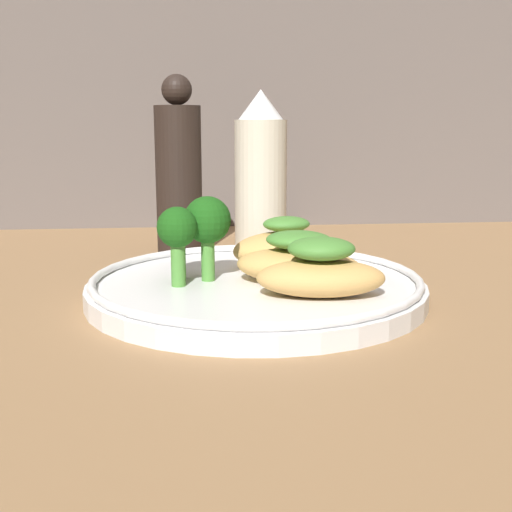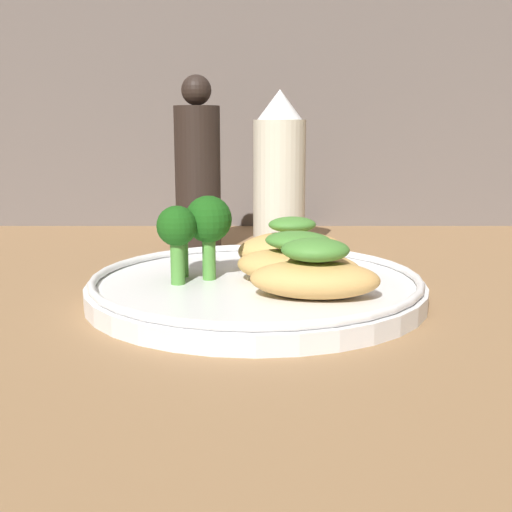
{
  "view_description": "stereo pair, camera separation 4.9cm",
  "coord_description": "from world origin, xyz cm",
  "px_view_note": "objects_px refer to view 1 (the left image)",
  "views": [
    {
      "loc": [
        -4.89,
        -47.69,
        13.19
      ],
      "look_at": [
        0.0,
        0.0,
        3.4
      ],
      "focal_mm": 45.0,
      "sensor_mm": 36.0,
      "label": 1
    },
    {
      "loc": [
        -0.01,
        -47.94,
        13.19
      ],
      "look_at": [
        0.0,
        0.0,
        3.4
      ],
      "focal_mm": 45.0,
      "sensor_mm": 36.0,
      "label": 2
    }
  ],
  "objects_px": {
    "broccoli_bunch": "(193,227)",
    "sauce_bottle": "(261,176)",
    "pepper_grinder": "(179,174)",
    "plate": "(256,287)"
  },
  "relations": [
    {
      "from": "broccoli_bunch",
      "to": "sauce_bottle",
      "type": "xyz_separation_m",
      "value": [
        0.07,
        0.18,
        0.02
      ]
    },
    {
      "from": "pepper_grinder",
      "to": "plate",
      "type": "bearing_deg",
      "value": -72.25
    },
    {
      "from": "sauce_bottle",
      "to": "pepper_grinder",
      "type": "bearing_deg",
      "value": 180.0
    },
    {
      "from": "plate",
      "to": "broccoli_bunch",
      "type": "relative_size",
      "value": 3.95
    },
    {
      "from": "broccoli_bunch",
      "to": "pepper_grinder",
      "type": "bearing_deg",
      "value": 93.99
    },
    {
      "from": "plate",
      "to": "broccoli_bunch",
      "type": "distance_m",
      "value": 0.07
    },
    {
      "from": "plate",
      "to": "pepper_grinder",
      "type": "distance_m",
      "value": 0.21
    },
    {
      "from": "sauce_bottle",
      "to": "broccoli_bunch",
      "type": "bearing_deg",
      "value": -111.28
    },
    {
      "from": "plate",
      "to": "broccoli_bunch",
      "type": "bearing_deg",
      "value": 174.69
    },
    {
      "from": "plate",
      "to": "sauce_bottle",
      "type": "bearing_deg",
      "value": 82.69
    }
  ]
}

